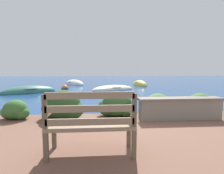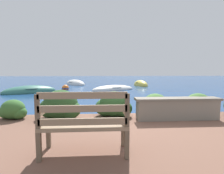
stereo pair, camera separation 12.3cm
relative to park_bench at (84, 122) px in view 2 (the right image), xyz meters
The scene contains 13 objects.
ground_plane 2.70m from the park_bench, 65.48° to the left, with size 80.00×80.00×0.00m.
park_bench is the anchor object (origin of this frame).
stone_wall 2.72m from the park_bench, 38.95° to the left, with size 2.09×0.39×0.53m.
hedge_clump_far_left 2.81m from the park_bench, 134.58° to the left, with size 0.71×0.51×0.48m.
hedge_clump_left 2.11m from the park_bench, 111.98° to the left, with size 1.06×0.77×0.72m.
hedge_clump_centre 2.16m from the park_bench, 74.72° to the left, with size 0.97×0.70×0.66m.
hedge_clump_right 2.72m from the park_bench, 51.72° to the left, with size 0.86×0.62×0.58m.
hedge_clump_far_right 3.50m from the park_bench, 35.85° to the left, with size 0.87×0.63×0.59m.
rowboat_nearest 9.97m from the park_bench, 115.67° to the left, with size 3.39×2.81×0.81m.
rowboat_mid 10.31m from the park_bench, 83.71° to the left, with size 3.52×2.54×0.63m.
rowboat_far 14.18m from the park_bench, 73.91° to the left, with size 1.35×2.51×0.89m.
rowboat_outer 15.30m from the park_bench, 98.78° to the left, with size 2.71×3.06×0.90m.
mooring_buoy 11.09m from the park_bench, 102.72° to the left, with size 0.57×0.57×0.52m.
Camera 2 is at (-0.84, -4.80, 1.42)m, focal length 28.00 mm.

